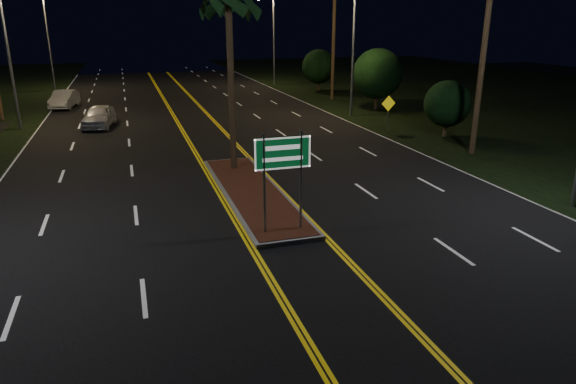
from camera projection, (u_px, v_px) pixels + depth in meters
name	position (u px, v px, depth m)	size (l,w,h in m)	color
ground	(313.00, 272.00, 14.11)	(120.00, 120.00, 0.00)	black
grass_right	(534.00, 99.00, 45.28)	(40.00, 110.00, 0.01)	black
median_island	(252.00, 192.00, 20.41)	(2.25, 10.25, 0.17)	gray
highway_sign	(283.00, 162.00, 15.87)	(1.80, 0.08, 3.20)	gray
streetlight_left_mid	(13.00, 37.00, 30.98)	(1.91, 0.44, 9.00)	gray
streetlight_left_far	(51.00, 31.00, 49.07)	(1.91, 0.44, 9.00)	gray
streetlight_right_mid	(349.00, 35.00, 35.23)	(1.91, 0.44, 9.00)	gray
streetlight_right_far	(270.00, 30.00, 53.32)	(1.91, 0.44, 9.00)	gray
palm_median	(228.00, 3.00, 21.29)	(2.40, 2.40, 8.30)	#382819
shrub_near	(447.00, 104.00, 30.00)	(2.70, 2.70, 3.30)	#382819
shrub_mid	(377.00, 74.00, 38.94)	(3.78, 3.78, 4.62)	#382819
shrub_far	(319.00, 66.00, 49.86)	(3.24, 3.24, 3.96)	#382819
car_near	(98.00, 114.00, 33.17)	(2.09, 4.87, 1.62)	silver
car_far	(64.00, 98.00, 40.47)	(2.04, 4.76, 1.59)	silver
warning_sign	(388.00, 109.00, 31.30)	(0.94, 0.12, 2.26)	gray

